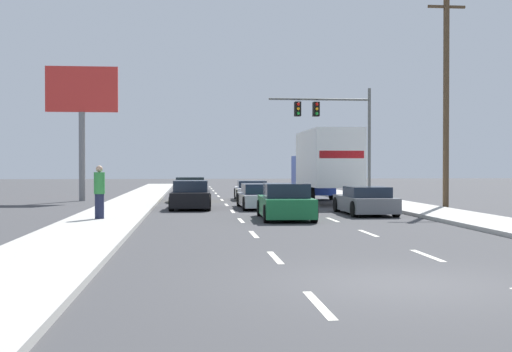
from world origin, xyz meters
name	(u,v)px	position (x,y,z in m)	size (l,w,h in m)	color
ground_plane	(256,203)	(0.00, 25.00, 0.00)	(140.00, 140.00, 0.00)	#3D3D3F
sidewalk_right	(405,207)	(6.59, 20.00, 0.07)	(2.68, 80.00, 0.14)	#B2AFA8
sidewalk_left	(123,208)	(-6.59, 20.00, 0.07)	(2.68, 80.00, 0.14)	#B2AFA8
lane_markings	(259,205)	(0.00, 23.42, 0.00)	(3.54, 62.00, 0.01)	silver
car_yellow	(190,191)	(-3.56, 27.14, 0.61)	(1.88, 4.35, 1.37)	yellow
car_black	(191,196)	(-3.51, 20.41, 0.60)	(1.98, 4.49, 1.32)	black
car_white	(252,191)	(0.06, 28.53, 0.53)	(2.01, 4.08, 1.12)	white
car_silver	(261,197)	(-0.24, 20.45, 0.55)	(2.02, 4.66, 1.16)	#B7BABF
car_green	(286,203)	(0.00, 13.85, 0.61)	(2.00, 4.35, 1.35)	#196B38
box_truck	(325,163)	(3.63, 24.54, 2.17)	(2.68, 9.21, 3.84)	white
car_gray	(365,201)	(3.62, 16.04, 0.54)	(1.88, 4.24, 1.15)	slate
traffic_signal_mast	(329,118)	(5.58, 32.82, 5.15)	(6.83, 0.69, 7.16)	#595B56
utility_pole_mid	(446,98)	(8.50, 19.81, 5.20)	(1.80, 0.28, 10.11)	brown
roadside_billboard	(82,105)	(-9.70, 28.21, 5.46)	(4.06, 0.36, 7.68)	slate
pedestrian_near_corner	(99,192)	(-6.72, 13.02, 1.08)	(0.38, 0.38, 1.87)	#1E233F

